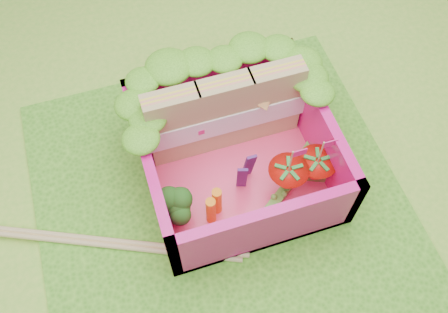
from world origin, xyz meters
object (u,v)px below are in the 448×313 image
sandwich_stack (225,113)px  broccoli (177,208)px  chopsticks (97,242)px  strawberry_right (315,170)px  strawberry_left (287,179)px  bento_box (236,151)px

sandwich_stack → broccoli: size_ratio=3.59×
chopsticks → broccoli: bearing=-1.8°
chopsticks → sandwich_stack: bearing=25.0°
broccoli → strawberry_right: strawberry_right is taller
strawberry_left → chopsticks: strawberry_left is taller
broccoli → chopsticks: (-0.59, 0.02, -0.20)m
chopsticks → strawberry_left: bearing=-1.2°
broccoli → chopsticks: broccoli is taller
broccoli → strawberry_left: size_ratio=0.66×
strawberry_left → strawberry_right: strawberry_left is taller
broccoli → strawberry_right: (1.01, -0.01, -0.03)m
sandwich_stack → strawberry_right: sandwich_stack is taller
broccoli → strawberry_left: bearing=-0.8°
bento_box → chopsticks: (-1.09, -0.25, -0.25)m
bento_box → sandwich_stack: bearing=89.0°
strawberry_left → chopsticks: 1.39m
strawberry_right → sandwich_stack: bearing=132.7°
bento_box → sandwich_stack: 0.28m
sandwich_stack → strawberry_right: size_ratio=2.38×
bento_box → strawberry_right: (0.50, -0.28, -0.08)m
sandwich_stack → strawberry_left: sandwich_stack is taller
broccoli → strawberry_left: strawberry_left is taller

